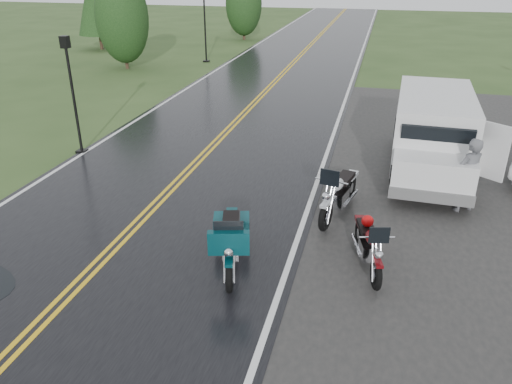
# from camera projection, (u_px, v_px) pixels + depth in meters

# --- Properties ---
(ground) EXTENTS (120.00, 120.00, 0.00)m
(ground) POSITION_uv_depth(u_px,v_px,m) (102.00, 261.00, 10.37)
(ground) COLOR #2D471E
(ground) RESTS_ON ground
(road) EXTENTS (8.00, 100.00, 0.04)m
(road) POSITION_uv_depth(u_px,v_px,m) (236.00, 122.00, 19.15)
(road) COLOR black
(road) RESTS_ON ground
(motorcycle_red) EXTENTS (1.24, 2.21, 1.23)m
(motorcycle_red) POSITION_uv_depth(u_px,v_px,m) (377.00, 263.00, 9.19)
(motorcycle_red) COLOR #5B0A0E
(motorcycle_red) RESTS_ON ground
(motorcycle_teal) EXTENTS (1.45, 2.52, 1.40)m
(motorcycle_teal) POSITION_uv_depth(u_px,v_px,m) (229.00, 261.00, 9.10)
(motorcycle_teal) COLOR #053238
(motorcycle_teal) RESTS_ON ground
(motorcycle_silver) EXTENTS (1.41, 2.56, 1.43)m
(motorcycle_silver) POSITION_uv_depth(u_px,v_px,m) (326.00, 205.00, 11.16)
(motorcycle_silver) COLOR #B7BABF
(motorcycle_silver) RESTS_ON ground
(van_white) EXTENTS (2.43, 5.89, 2.28)m
(van_white) POSITION_uv_depth(u_px,v_px,m) (398.00, 154.00, 12.87)
(van_white) COLOR silver
(van_white) RESTS_ON ground
(person_at_van) EXTENTS (0.82, 0.76, 1.87)m
(person_at_van) POSITION_uv_depth(u_px,v_px,m) (468.00, 176.00, 12.04)
(person_at_van) COLOR #525358
(person_at_van) RESTS_ON ground
(lamp_post_near_left) EXTENTS (0.32, 0.32, 3.70)m
(lamp_post_near_left) POSITION_uv_depth(u_px,v_px,m) (73.00, 96.00, 15.42)
(lamp_post_near_left) COLOR black
(lamp_post_near_left) RESTS_ON ground
(lamp_post_far_left) EXTENTS (0.35, 0.35, 4.11)m
(lamp_post_far_left) POSITION_uv_depth(u_px,v_px,m) (205.00, 27.00, 29.64)
(lamp_post_far_left) COLOR black
(lamp_post_far_left) RESTS_ON ground
(tree_left_mid) EXTENTS (2.92, 2.92, 4.57)m
(tree_left_mid) POSITION_uv_depth(u_px,v_px,m) (123.00, 27.00, 27.69)
(tree_left_mid) COLOR #1E3D19
(tree_left_mid) RESTS_ON ground
(tree_left_far) EXTENTS (2.76, 2.76, 4.24)m
(tree_left_far) POSITION_uv_depth(u_px,v_px,m) (244.00, 11.00, 38.09)
(tree_left_far) COLOR #1E3D19
(tree_left_far) RESTS_ON ground
(pine_left_far) EXTENTS (2.76, 2.76, 5.75)m
(pine_left_far) POSITION_uv_depth(u_px,v_px,m) (96.00, 6.00, 33.55)
(pine_left_far) COLOR #1E3D19
(pine_left_far) RESTS_ON ground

